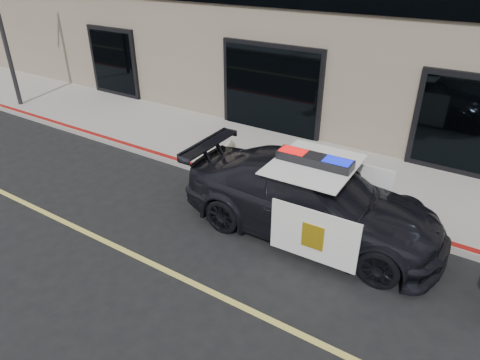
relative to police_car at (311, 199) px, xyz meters
The scene contains 4 objects.
ground 3.66m from the police_car, 132.59° to the right, with size 120.00×120.00×0.00m, color black.
sidewalk_n 3.64m from the police_car, 132.63° to the left, with size 60.00×3.50×0.15m, color gray.
police_car is the anchor object (origin of this frame).
fire_hydrant 3.24m from the police_car, 154.90° to the left, with size 0.35×0.49×0.78m.
Camera 1 is at (5.29, -4.47, 5.29)m, focal length 32.00 mm.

